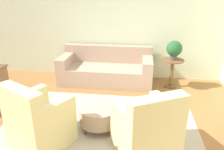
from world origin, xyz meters
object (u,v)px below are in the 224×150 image
Objects in this scene: armchair_left at (38,122)px; side_table at (172,69)px; couch at (106,70)px; potted_plant_on_side_table at (174,49)px; ottoman_table at (99,114)px; armchair_right at (147,130)px.

armchair_left reaches higher than side_table.
couch is 1.73m from potted_plant_on_side_table.
ottoman_table is 1.47× the size of potted_plant_on_side_table.
side_table is (2.21, 2.48, 0.07)m from armchair_left.
armchair_right reaches higher than side_table.
potted_plant_on_side_table is at bearing -4.04° from couch.
ottoman_table is at bearing -84.24° from couch.
armchair_left is at bearing 180.00° from armchair_right.
ottoman_table is (0.81, 0.53, -0.13)m from armchair_left.
ottoman_table is at bearing -125.75° from potted_plant_on_side_table.
ottoman_table is at bearing 33.27° from armchair_left.
side_table is (1.61, -0.11, 0.15)m from couch.
ottoman_table is (-0.78, 0.53, -0.13)m from armchair_right.
ottoman_table is (0.21, -2.06, -0.05)m from couch.
couch is at bearing 76.95° from armchair_left.
side_table reaches higher than ottoman_table.
couch is 3.30× the size of side_table.
armchair_right is at bearing -104.02° from side_table.
potted_plant_on_side_table reaches higher than couch.
potted_plant_on_side_table is at bearing 75.98° from armchair_right.
armchair_left is 3.36m from potted_plant_on_side_table.
side_table is (0.62, 2.48, 0.07)m from armchair_right.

